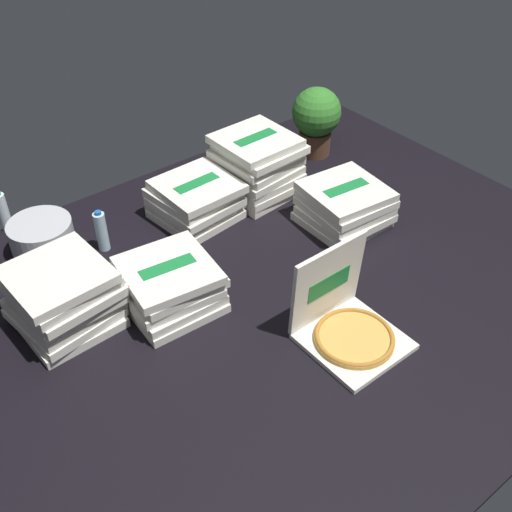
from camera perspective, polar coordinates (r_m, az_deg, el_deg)
ground_plane at (r=2.76m, az=0.83°, el=-3.68°), size 3.20×2.40×0.02m
open_pizza_box at (r=2.54m, az=8.38°, el=-6.22°), size 0.37×0.38×0.39m
pizza_stack_right_near at (r=3.32m, az=0.13°, el=8.35°), size 0.42×0.42×0.33m
pizza_stack_center_near at (r=2.64m, az=-17.30°, el=-3.63°), size 0.43×0.43×0.29m
pizza_stack_left_mid at (r=2.67m, az=-7.98°, el=-2.70°), size 0.42×0.42×0.21m
pizza_stack_right_mid at (r=3.17m, az=-5.59°, el=5.16°), size 0.43×0.44×0.21m
pizza_stack_left_far at (r=3.14m, az=8.18°, el=4.59°), size 0.41×0.41×0.21m
ice_bucket at (r=3.10m, az=-19.09°, el=1.62°), size 0.30×0.30×0.17m
water_bottle_0 at (r=3.03m, az=-14.05°, el=2.23°), size 0.06×0.06×0.22m
water_bottle_1 at (r=2.86m, az=-18.84°, el=-1.34°), size 0.06×0.06×0.22m
water_bottle_2 at (r=3.31m, az=-22.27°, el=3.80°), size 0.06×0.06×0.22m
potted_plant at (r=3.67m, az=5.57°, el=12.57°), size 0.28×0.28×0.41m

